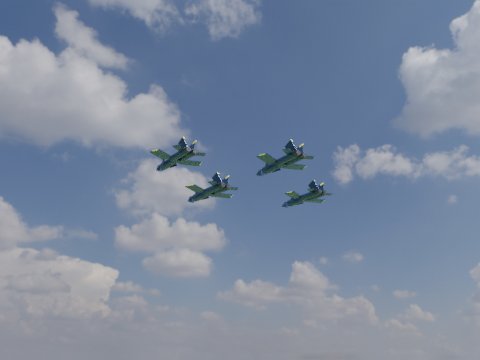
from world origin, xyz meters
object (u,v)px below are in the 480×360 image
(jet_left, at_px, (170,162))
(jet_right, at_px, (297,200))
(jet_slot, at_px, (273,166))
(jet_lead, at_px, (202,195))

(jet_left, distance_m, jet_right, 34.37)
(jet_right, bearing_deg, jet_slot, -145.18)
(jet_left, xyz_separation_m, jet_slot, (19.49, -4.93, -0.47))
(jet_right, xyz_separation_m, jet_slot, (-12.60, -17.19, 0.30))
(jet_slot, bearing_deg, jet_lead, 90.36)
(jet_right, bearing_deg, jet_lead, 139.69)
(jet_left, height_order, jet_slot, jet_left)
(jet_slot, bearing_deg, jet_right, 35.70)
(jet_left, bearing_deg, jet_slot, -35.80)
(jet_left, relative_size, jet_right, 0.94)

